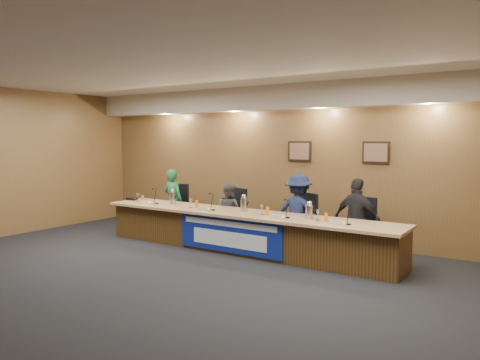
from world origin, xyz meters
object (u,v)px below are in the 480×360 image
(carafe_mid, at_px, (244,205))
(office_chair_c, at_px, (301,225))
(carafe_right, at_px, (309,212))
(office_chair_d, at_px, (359,232))
(panelist_d, at_px, (357,219))
(panelist_b, at_px, (229,212))
(dais_body, at_px, (242,233))
(panelist_c, at_px, (298,213))
(office_chair_a, at_px, (176,211))
(office_chair_b, at_px, (232,217))
(carafe_left, at_px, (173,198))
(banner, at_px, (229,235))
(panelist_a, at_px, (173,201))
(speakerphone, at_px, (133,199))

(carafe_mid, bearing_deg, office_chair_c, 37.23)
(carafe_right, bearing_deg, office_chair_d, 49.57)
(panelist_d, relative_size, office_chair_d, 2.99)
(panelist_b, relative_size, panelist_d, 0.84)
(dais_body, height_order, panelist_c, panelist_c)
(panelist_d, distance_m, office_chair_a, 4.27)
(panelist_c, relative_size, office_chair_a, 3.03)
(office_chair_b, relative_size, carafe_mid, 1.85)
(carafe_left, xyz_separation_m, carafe_right, (3.13, -0.04, -0.01))
(dais_body, xyz_separation_m, banner, (0.00, -0.41, 0.03))
(carafe_left, bearing_deg, carafe_right, -0.79)
(panelist_b, relative_size, panelist_c, 0.82)
(dais_body, relative_size, banner, 2.73)
(office_chair_d, bearing_deg, carafe_right, -121.57)
(office_chair_c, relative_size, carafe_left, 1.86)
(panelist_d, bearing_deg, office_chair_d, -84.36)
(dais_body, bearing_deg, banner, -90.00)
(banner, height_order, office_chair_c, banner)
(panelist_c, relative_size, office_chair_b, 3.03)
(banner, xyz_separation_m, office_chair_a, (-2.25, 1.11, 0.10))
(panelist_c, height_order, office_chair_d, panelist_c)
(panelist_d, height_order, office_chair_a, panelist_d)
(banner, xyz_separation_m, panelist_a, (-2.25, 1.01, 0.34))
(panelist_a, relative_size, office_chair_d, 2.99)
(dais_body, xyz_separation_m, panelist_d, (2.01, 0.59, 0.37))
(banner, relative_size, office_chair_d, 4.58)
(banner, distance_m, panelist_d, 2.28)
(panelist_c, bearing_deg, office_chair_a, -3.17)
(dais_body, xyz_separation_m, panelist_a, (-2.25, 0.59, 0.37))
(panelist_b, xyz_separation_m, speakerphone, (-2.22, -0.56, 0.18))
(office_chair_d, bearing_deg, banner, -142.26)
(panelist_b, distance_m, carafe_left, 1.21)
(carafe_left, xyz_separation_m, carafe_mid, (1.76, 0.03, 0.00))
(office_chair_b, relative_size, carafe_left, 1.86)
(banner, height_order, carafe_mid, carafe_mid)
(banner, relative_size, office_chair_a, 4.58)
(dais_body, height_order, office_chair_a, dais_body)
(office_chair_c, bearing_deg, carafe_mid, -119.43)
(office_chair_b, relative_size, carafe_right, 2.02)
(banner, distance_m, panelist_a, 2.49)
(panelist_a, distance_m, office_chair_b, 1.55)
(panelist_d, xyz_separation_m, office_chair_b, (-2.73, 0.10, -0.24))
(office_chair_c, xyz_separation_m, office_chair_d, (1.14, 0.00, 0.00))
(carafe_mid, relative_size, speakerphone, 0.81)
(office_chair_d, height_order, carafe_left, carafe_left)
(panelist_a, distance_m, panelist_d, 4.26)
(panelist_b, xyz_separation_m, panelist_c, (1.59, 0.00, 0.13))
(office_chair_c, xyz_separation_m, carafe_left, (-2.61, -0.68, 0.40))
(office_chair_a, bearing_deg, carafe_mid, -35.79)
(office_chair_b, xyz_separation_m, carafe_left, (-1.02, -0.68, 0.40))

